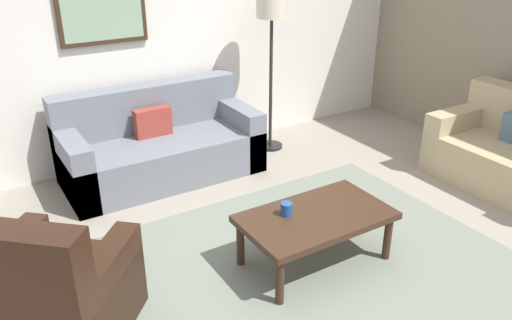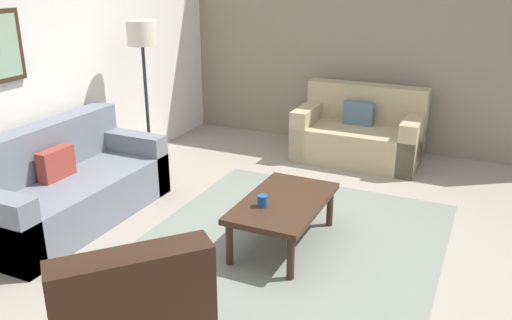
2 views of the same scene
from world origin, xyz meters
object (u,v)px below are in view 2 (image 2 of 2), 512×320
Objects in this scene: couch_loveseat at (360,134)px; lamp_standing at (143,49)px; coffee_table at (284,205)px; couch_main at (63,189)px; cup at (263,201)px.

couch_loveseat is 2.78m from lamp_standing.
couch_loveseat is at bearing -0.84° from coffee_table.
couch_main is 1.96m from cup.
cup is 2.40m from lamp_standing.
cup is at bearing 176.85° from couch_loveseat.
cup is (-0.19, 0.11, 0.10)m from coffee_table.
lamp_standing reaches higher than coffee_table.
couch_main is at bearing 143.69° from couch_loveseat.
couch_main is 19.85× the size of cup.
lamp_standing is (1.33, -0.03, 1.11)m from couch_main.
couch_main is 3.52m from couch_loveseat.
couch_main is 1.12× the size of lamp_standing.
coffee_table is (-2.43, 0.04, 0.06)m from couch_loveseat.
cup is (-2.62, 0.14, 0.16)m from couch_loveseat.
coffee_table is at bearing -114.57° from lamp_standing.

